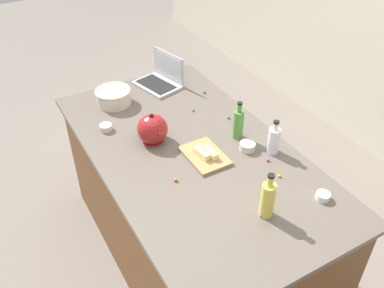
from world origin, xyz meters
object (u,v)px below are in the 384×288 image
object	(u,v)px
butter_stick_right	(210,153)
ramekin_medium	(323,196)
bottle_olive	(238,123)
kettle	(152,130)
laptop	(161,79)
ramekin_wide	(247,146)
ramekin_small	(106,127)
bottle_vinegar	(274,140)
butter_stick_left	(202,153)
cutting_board	(205,156)
mixing_bowl_large	(113,96)
bottle_oil	(268,199)

from	to	relation	value
butter_stick_right	ramekin_medium	distance (m)	0.63
bottle_olive	kettle	size ratio (longest dim) A/B	1.11
laptop	butter_stick_right	size ratio (longest dim) A/B	3.23
ramekin_medium	ramekin_wide	distance (m)	0.52
ramekin_small	ramekin_wide	xyz separation A→B (m)	(0.58, 0.63, 0.00)
bottle_olive	ramekin_medium	world-z (taller)	bottle_olive
bottle_vinegar	butter_stick_left	world-z (taller)	bottle_vinegar
ramekin_wide	cutting_board	bearing A→B (deg)	-104.41
cutting_board	ramekin_small	distance (m)	0.65
mixing_bowl_large	ramekin_medium	bearing A→B (deg)	22.56
bottle_vinegar	butter_stick_left	bearing A→B (deg)	-111.35
bottle_vinegar	butter_stick_right	world-z (taller)	bottle_vinegar
butter_stick_right	ramekin_small	size ratio (longest dim) A/B	1.47
mixing_bowl_large	butter_stick_left	world-z (taller)	mixing_bowl_large
kettle	cutting_board	world-z (taller)	kettle
bottle_oil	ramekin_medium	world-z (taller)	bottle_oil
mixing_bowl_large	butter_stick_left	bearing A→B (deg)	14.66
ramekin_small	ramekin_medium	xyz separation A→B (m)	(1.09, 0.72, -0.00)
bottle_vinegar	butter_stick_right	distance (m)	0.36
kettle	cutting_board	size ratio (longest dim) A/B	0.77
butter_stick_left	ramekin_medium	xyz separation A→B (m)	(0.57, 0.36, -0.02)
bottle_olive	cutting_board	size ratio (longest dim) A/B	0.86
bottle_vinegar	bottle_oil	size ratio (longest dim) A/B	0.84
ramekin_medium	ramekin_small	bearing A→B (deg)	-146.61
bottle_oil	cutting_board	xyz separation A→B (m)	(-0.51, -0.03, -0.09)
ramekin_medium	butter_stick_left	bearing A→B (deg)	-147.86
laptop	mixing_bowl_large	distance (m)	0.39
bottle_vinegar	ramekin_small	bearing A→B (deg)	-132.19
bottle_oil	bottle_vinegar	bearing A→B (deg)	137.88
bottle_olive	ramekin_small	world-z (taller)	bottle_olive
laptop	bottle_oil	world-z (taller)	bottle_oil
bottle_oil	cutting_board	world-z (taller)	bottle_oil
bottle_oil	ramekin_wide	distance (m)	0.51
kettle	butter_stick_right	distance (m)	0.37
mixing_bowl_large	ramekin_medium	world-z (taller)	mixing_bowl_large
bottle_olive	ramekin_small	xyz separation A→B (m)	(-0.45, -0.65, -0.08)
ramekin_small	ramekin_medium	world-z (taller)	ramekin_small
bottle_olive	ramekin_wide	world-z (taller)	bottle_olive
butter_stick_right	ramekin_medium	bearing A→B (deg)	29.51
kettle	mixing_bowl_large	bearing A→B (deg)	-174.95
kettle	ramekin_small	world-z (taller)	kettle
kettle	ramekin_medium	bearing A→B (deg)	31.32
laptop	cutting_board	bearing A→B (deg)	-10.34
bottle_olive	kettle	bearing A→B (deg)	-115.42
kettle	butter_stick_right	world-z (taller)	kettle
bottle_vinegar	bottle_olive	bearing A→B (deg)	-157.79
cutting_board	ramekin_small	xyz separation A→B (m)	(-0.52, -0.38, 0.01)
bottle_oil	butter_stick_right	xyz separation A→B (m)	(-0.49, -0.00, -0.06)
bottle_oil	ramekin_small	size ratio (longest dim) A/B	3.33
bottle_oil	ramekin_wide	xyz separation A→B (m)	(-0.45, 0.22, -0.08)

